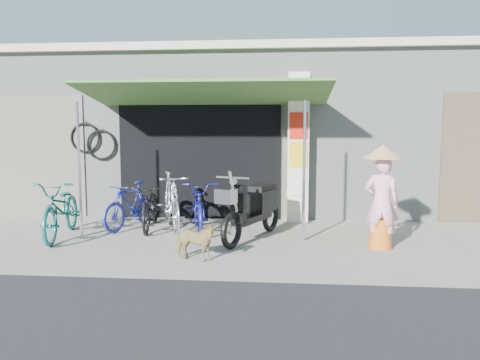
# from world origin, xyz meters

# --- Properties ---
(ground) EXTENTS (80.00, 80.00, 0.00)m
(ground) POSITION_xyz_m (0.00, 0.00, 0.00)
(ground) COLOR gray
(ground) RESTS_ON ground
(bicycle_shop) EXTENTS (12.30, 5.30, 3.66)m
(bicycle_shop) POSITION_xyz_m (-0.00, 5.09, 1.83)
(bicycle_shop) COLOR #979D96
(bicycle_shop) RESTS_ON ground
(shop_pillar) EXTENTS (0.42, 0.44, 3.00)m
(shop_pillar) POSITION_xyz_m (0.85, 2.45, 1.50)
(shop_pillar) COLOR silver
(shop_pillar) RESTS_ON ground
(awning) EXTENTS (4.60, 1.88, 2.72)m
(awning) POSITION_xyz_m (-0.90, 1.63, 2.51)
(awning) COLOR #3C632C
(awning) RESTS_ON ground
(neighbour_left) EXTENTS (2.60, 0.06, 2.60)m
(neighbour_left) POSITION_xyz_m (-5.00, 2.59, 1.30)
(neighbour_left) COLOR #6B665B
(neighbour_left) RESTS_ON ground
(bike_teal) EXTENTS (1.02, 2.03, 1.02)m
(bike_teal) POSITION_xyz_m (-3.28, 0.62, 0.51)
(bike_teal) COLOR #16635E
(bike_teal) RESTS_ON ground
(bike_blue) EXTENTS (0.95, 1.54, 0.90)m
(bike_blue) POSITION_xyz_m (-2.31, 1.42, 0.45)
(bike_blue) COLOR #212997
(bike_blue) RESTS_ON ground
(bike_black) EXTENTS (0.77, 1.69, 0.86)m
(bike_black) POSITION_xyz_m (-1.92, 1.42, 0.43)
(bike_black) COLOR black
(bike_black) RESTS_ON ground
(bike_silver) EXTENTS (1.15, 1.89, 1.10)m
(bike_silver) POSITION_xyz_m (-1.51, 1.33, 0.55)
(bike_silver) COLOR silver
(bike_silver) RESTS_ON ground
(bike_navy) EXTENTS (1.04, 1.90, 0.95)m
(bike_navy) POSITION_xyz_m (-1.01, 1.40, 0.47)
(bike_navy) COLOR navy
(bike_navy) RESTS_ON ground
(street_dog) EXTENTS (0.72, 0.47, 0.56)m
(street_dog) POSITION_xyz_m (-0.71, -0.62, 0.28)
(street_dog) COLOR tan
(street_dog) RESTS_ON ground
(moped) EXTENTS (1.01, 1.92, 1.15)m
(moped) POSITION_xyz_m (0.06, 0.80, 0.52)
(moped) COLOR black
(moped) RESTS_ON ground
(nun) EXTENTS (0.64, 0.64, 1.65)m
(nun) POSITION_xyz_m (2.10, 0.37, 0.82)
(nun) COLOR #F4A4BB
(nun) RESTS_ON ground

